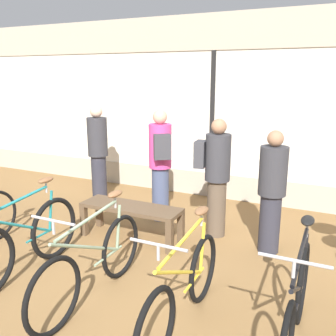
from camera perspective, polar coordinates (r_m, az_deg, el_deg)
ground_plane at (r=4.24m, az=-9.64°, el=-17.38°), size 24.00×24.00×0.00m
shop_back_wall at (r=6.71m, az=6.86°, el=9.16°), size 12.00×0.08×3.20m
bicycle_left at (r=4.50m, az=-21.15°, el=-10.42°), size 0.46×1.75×1.06m
bicycle_center at (r=3.86m, az=-11.44°, el=-14.11°), size 0.46×1.77×1.03m
bicycle_right at (r=3.42m, az=2.33°, el=-18.07°), size 0.46×1.70×1.02m
bicycle_far_right at (r=3.30m, az=18.88°, el=-19.56°), size 0.46×1.74×1.05m
display_bench at (r=5.12m, az=-5.65°, el=-6.65°), size 1.40×0.44×0.48m
customer_near_rack at (r=4.78m, az=15.55°, el=-3.32°), size 0.35×0.35×1.55m
customer_by_window at (r=6.59m, az=-10.61°, el=2.43°), size 0.37×0.37×1.70m
customer_mid_floor at (r=5.12m, az=7.32°, el=-0.94°), size 0.51×0.38×1.64m
customer_near_bench at (r=5.63m, az=-1.17°, el=0.93°), size 0.51×0.56×1.70m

